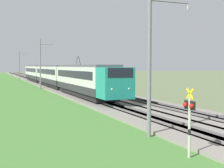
% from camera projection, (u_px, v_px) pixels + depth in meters
% --- Properties ---
extents(ballast_main, '(240.00, 4.40, 0.30)m').
position_uv_depth(ballast_main, '(51.00, 86.00, 57.45)').
color(ballast_main, gray).
rests_on(ballast_main, ground).
extents(ballast_adjacent, '(240.00, 4.40, 0.30)m').
position_uv_depth(ballast_adjacent, '(72.00, 86.00, 58.93)').
color(ballast_adjacent, gray).
rests_on(ballast_adjacent, ground).
extents(track_main, '(240.00, 1.57, 0.45)m').
position_uv_depth(track_main, '(51.00, 86.00, 57.45)').
color(track_main, '#4C4238').
rests_on(track_main, ground).
extents(track_adjacent, '(240.00, 1.57, 0.45)m').
position_uv_depth(track_adjacent, '(72.00, 86.00, 58.92)').
color(track_adjacent, '#4C4238').
rests_on(track_adjacent, ground).
extents(grass_verge, '(240.00, 9.36, 0.12)m').
position_uv_depth(grass_verge, '(18.00, 88.00, 55.31)').
color(grass_verge, '#4C8438').
rests_on(grass_verge, ground).
extents(passenger_train, '(60.04, 2.98, 5.15)m').
position_uv_depth(passenger_train, '(53.00, 74.00, 55.05)').
color(passenger_train, teal).
rests_on(passenger_train, ground).
extents(crossing_signal_aux, '(0.70, 0.23, 3.04)m').
position_uv_depth(crossing_signal_aux, '(189.00, 117.00, 12.88)').
color(crossing_signal_aux, beige).
rests_on(crossing_signal_aux, ground).
extents(catenary_mast_near, '(0.22, 2.56, 8.30)m').
position_uv_depth(catenary_mast_near, '(150.00, 59.00, 16.57)').
color(catenary_mast_near, slate).
rests_on(catenary_mast_near, ground).
extents(catenary_mast_mid, '(0.22, 2.56, 8.35)m').
position_uv_depth(catenary_mast_mid, '(41.00, 64.00, 51.29)').
color(catenary_mast_mid, slate).
rests_on(catenary_mast_mid, ground).
extents(catenary_mast_far, '(0.22, 2.56, 8.08)m').
position_uv_depth(catenary_mast_far, '(19.00, 65.00, 86.02)').
color(catenary_mast_far, slate).
rests_on(catenary_mast_far, ground).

